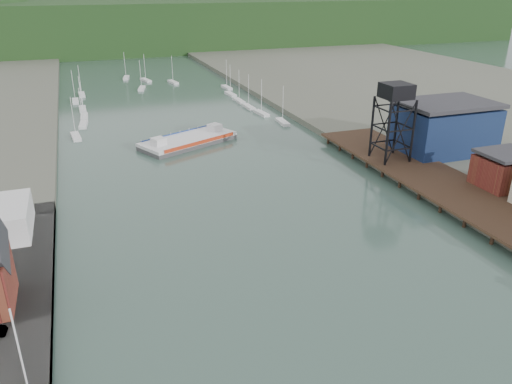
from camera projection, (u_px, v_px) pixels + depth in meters
east_pier at (436, 180)px, 95.75m from camera, size 14.00×70.00×2.45m
flagpole at (23, 369)px, 41.43m from camera, size 0.16×0.16×12.00m
lift_tower at (396, 96)px, 100.96m from camera, size 6.50×6.50×16.00m
blue_shed at (444, 127)px, 110.74m from camera, size 20.50×14.50×11.30m
marina_sailboats at (161, 100)px, 165.71m from camera, size 57.71×92.65×0.90m
distant_hills at (106, 28)px, 301.41m from camera, size 500.00×120.00×80.00m
chain_ferry at (188, 140)px, 122.28m from camera, size 25.53×18.56×3.42m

